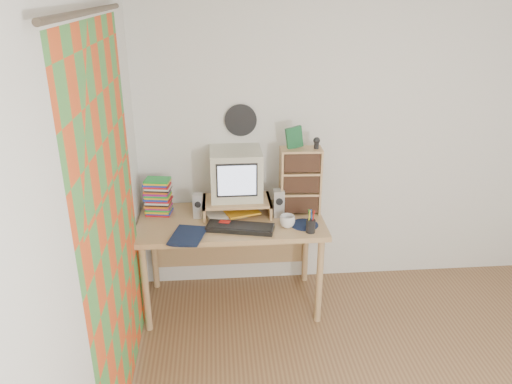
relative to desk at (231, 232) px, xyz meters
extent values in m
plane|color=white|center=(1.03, 0.31, 0.63)|extent=(3.50, 0.00, 3.50)
plane|color=white|center=(-0.72, -1.44, 0.63)|extent=(0.00, 3.50, 3.50)
plane|color=#DF4F1F|center=(-0.68, -0.96, 0.53)|extent=(0.00, 2.20, 2.20)
cylinder|color=black|center=(0.10, 0.29, 0.81)|extent=(0.25, 0.02, 0.25)
cube|color=tan|center=(0.00, -0.06, 0.11)|extent=(1.40, 0.70, 0.04)
cube|color=tan|center=(0.00, 0.27, -0.24)|extent=(1.33, 0.02, 0.41)
cylinder|color=tan|center=(-0.64, -0.35, -0.26)|extent=(0.05, 0.05, 0.71)
cylinder|color=tan|center=(0.64, -0.35, -0.26)|extent=(0.05, 0.05, 0.71)
cylinder|color=tan|center=(-0.64, 0.23, -0.26)|extent=(0.05, 0.05, 0.71)
cylinder|color=tan|center=(0.64, 0.23, -0.26)|extent=(0.05, 0.05, 0.71)
cube|color=tan|center=(-0.20, 0.04, 0.19)|extent=(0.02, 0.30, 0.12)
cube|color=tan|center=(0.30, 0.04, 0.19)|extent=(0.02, 0.30, 0.12)
cube|color=tan|center=(0.05, 0.04, 0.24)|extent=(0.52, 0.30, 0.02)
cube|color=beige|center=(0.05, 0.09, 0.44)|extent=(0.39, 0.39, 0.37)
cube|color=#B9BABF|center=(-0.25, 0.00, 0.23)|extent=(0.08, 0.08, 0.19)
cube|color=#B9BABF|center=(0.37, -0.03, 0.24)|extent=(0.08, 0.08, 0.22)
cube|color=black|center=(0.06, -0.24, 0.15)|extent=(0.51, 0.27, 0.03)
cube|color=tan|center=(0.54, 0.04, 0.39)|extent=(0.32, 0.18, 0.52)
imported|color=white|center=(0.41, -0.22, 0.18)|extent=(0.13, 0.13, 0.09)
imported|color=#0F1B39|center=(-0.42, -0.31, 0.16)|extent=(0.31, 0.26, 0.05)
cylinder|color=#0F1834|center=(0.54, -0.20, 0.14)|extent=(0.24, 0.24, 0.00)
cube|color=red|center=(-0.05, -0.18, 0.15)|extent=(0.09, 0.07, 0.04)
cube|color=#195931|center=(0.49, 0.06, 0.73)|extent=(0.13, 0.06, 0.16)
camera|label=1|loc=(-0.10, -3.49, 1.77)|focal=35.00mm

